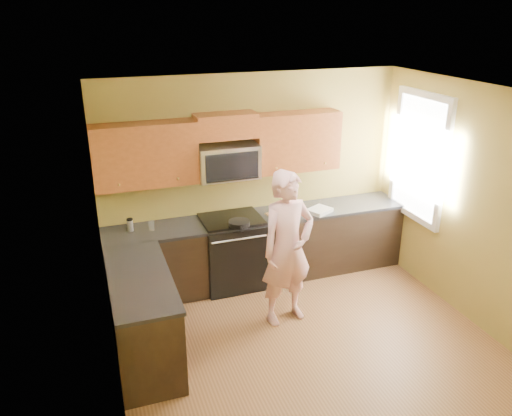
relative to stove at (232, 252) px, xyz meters
name	(u,v)px	position (x,y,z in m)	size (l,w,h in m)	color
floor	(314,352)	(0.40, -1.68, -0.47)	(4.00, 4.00, 0.00)	brown
ceiling	(327,98)	(0.40, -1.68, 2.23)	(4.00, 4.00, 0.00)	white
wall_back	(253,177)	(0.40, 0.32, 0.88)	(4.00, 4.00, 0.00)	olive
wall_front	(460,365)	(0.40, -3.67, 0.88)	(4.00, 4.00, 0.00)	olive
wall_left	(107,271)	(-1.60, -1.68, 0.88)	(4.00, 4.00, 0.00)	olive
wall_right	(485,212)	(2.40, -1.68, 0.88)	(4.00, 4.00, 0.00)	olive
cabinet_back_run	(260,249)	(0.40, 0.02, -0.03)	(4.00, 0.60, 0.88)	black
cabinet_left_run	(142,317)	(-1.30, -1.08, -0.03)	(0.60, 1.60, 0.88)	black
countertop_back	(261,217)	(0.40, 0.01, 0.43)	(4.00, 0.62, 0.04)	black
countertop_left	(140,278)	(-1.29, -1.08, 0.43)	(0.62, 1.60, 0.04)	black
stove	(232,252)	(0.00, 0.00, 0.00)	(0.76, 0.65, 0.95)	black
microwave	(228,178)	(0.00, 0.12, 0.97)	(0.76, 0.40, 0.42)	silver
upper_cab_left	(148,185)	(-0.99, 0.16, 0.97)	(1.22, 0.33, 0.75)	brown
upper_cab_right	(296,169)	(0.94, 0.16, 0.97)	(1.12, 0.33, 0.75)	brown
upper_cab_over_mw	(226,126)	(0.00, 0.16, 1.62)	(0.76, 0.33, 0.30)	brown
window	(419,157)	(2.38, -0.48, 1.17)	(0.06, 1.06, 1.66)	white
woman	(287,249)	(0.37, -0.97, 0.44)	(0.67, 0.44, 1.82)	pink
frying_pan	(239,225)	(0.03, -0.26, 0.47)	(0.26, 0.46, 0.06)	black
butter_tub	(278,215)	(0.62, -0.05, 0.45)	(0.11, 0.11, 0.08)	#FFE543
toast_slice	(271,214)	(0.53, 0.01, 0.45)	(0.11, 0.11, 0.01)	#B27F47
napkin_a	(276,217)	(0.55, -0.15, 0.48)	(0.11, 0.12, 0.06)	silver
napkin_b	(282,211)	(0.69, -0.01, 0.48)	(0.12, 0.13, 0.07)	silver
dish_towel	(319,210)	(1.17, -0.13, 0.47)	(0.30, 0.24, 0.05)	white
travel_mug	(131,231)	(-1.25, 0.08, 0.45)	(0.07, 0.07, 0.16)	silver
glass_a	(151,226)	(-1.00, 0.03, 0.51)	(0.07, 0.07, 0.12)	silver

